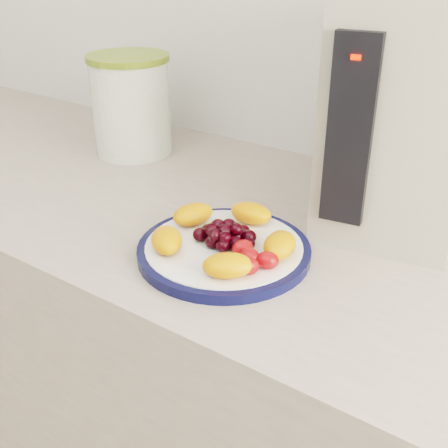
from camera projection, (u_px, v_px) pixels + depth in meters
The scene contains 10 objects.
counter at pixel (241, 416), 1.12m from camera, with size 3.50×0.60×0.90m, color #B0A092.
cabinet_face at pixel (241, 427), 1.13m from camera, with size 3.48×0.58×0.84m, color #8E624C.
plate_rim at pixel (224, 251), 0.79m from camera, with size 0.24×0.24×0.01m, color #0A0F36.
plate_face at pixel (224, 250), 0.79m from camera, with size 0.22×0.22×0.02m, color white.
canister at pixel (131, 108), 1.13m from camera, with size 0.15×0.15×0.19m, color #4B631C.
canister_lid at pixel (127, 58), 1.08m from camera, with size 0.16×0.16×0.01m, color olive.
appliance_body at pixel (407, 113), 0.82m from camera, with size 0.20×0.27×0.34m, color #A69D8C.
appliance_panel at pixel (350, 133), 0.73m from camera, with size 0.06×0.02×0.25m, color black.
appliance_led at pixel (356, 57), 0.67m from camera, with size 0.01×0.01×0.01m, color #FF0C05.
fruit_plate at pixel (227, 237), 0.78m from camera, with size 0.21×0.20×0.03m.
Camera 1 is at (0.44, 0.51, 1.31)m, focal length 45.00 mm.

